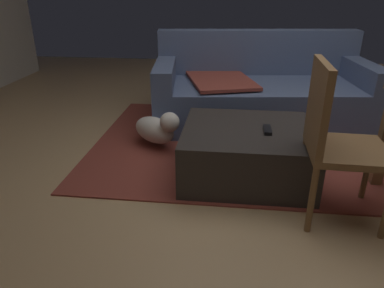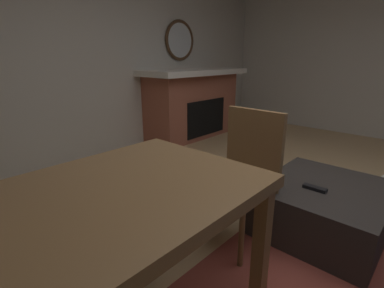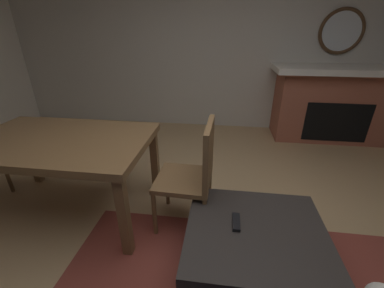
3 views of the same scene
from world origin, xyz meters
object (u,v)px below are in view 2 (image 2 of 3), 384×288
object	(u,v)px
dining_chair_west	(244,169)
round_wall_mirror	(180,40)
fireplace	(193,103)
dining_table	(93,217)
tv_remote	(315,188)
ottoman_coffee_table	(323,208)

from	to	relation	value
dining_chair_west	round_wall_mirror	bearing A→B (deg)	-126.89
fireplace	dining_table	distance (m)	3.63
round_wall_mirror	tv_remote	xyz separation A→B (m)	(1.48, 2.79, -1.14)
fireplace	dining_chair_west	size ratio (longest dim) A/B	1.98
round_wall_mirror	ottoman_coffee_table	size ratio (longest dim) A/B	0.69
dining_chair_west	dining_table	bearing A→B (deg)	-0.15
dining_table	round_wall_mirror	bearing A→B (deg)	-140.70
fireplace	dining_table	bearing A→B (deg)	35.79
tv_remote	fireplace	bearing A→B (deg)	-120.16
dining_table	dining_chair_west	world-z (taller)	dining_chair_west
tv_remote	dining_table	size ratio (longest dim) A/B	0.11
dining_chair_west	ottoman_coffee_table	bearing A→B (deg)	137.21
ottoman_coffee_table	dining_chair_west	size ratio (longest dim) A/B	0.98
tv_remote	dining_table	xyz separation A→B (m)	(1.46, -0.39, 0.27)
tv_remote	dining_chair_west	size ratio (longest dim) A/B	0.17
dining_table	fireplace	bearing A→B (deg)	-144.21
round_wall_mirror	ottoman_coffee_table	distance (m)	3.41
round_wall_mirror	dining_table	distance (m)	3.90
fireplace	dining_chair_west	xyz separation A→B (m)	(1.81, 2.12, -0.03)
fireplace	tv_remote	distance (m)	2.92
ottoman_coffee_table	dining_chair_west	xyz separation A→B (m)	(0.46, -0.42, 0.34)
fireplace	dining_table	size ratio (longest dim) A/B	1.24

